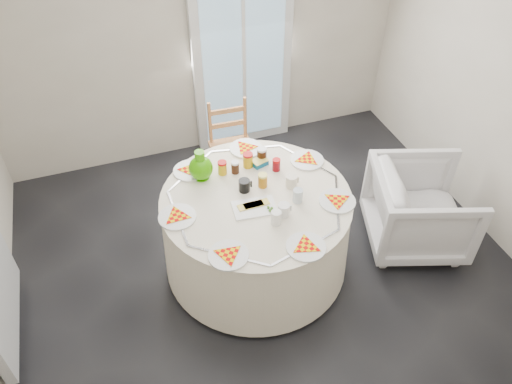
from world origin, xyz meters
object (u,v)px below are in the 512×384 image
object	(u,v)px
wooden_chair	(232,146)
armchair	(420,207)
table	(256,232)
green_pitcher	(201,165)
radiator	(1,300)

from	to	relation	value
wooden_chair	armchair	bearing A→B (deg)	-41.40
table	green_pitcher	distance (m)	0.69
radiator	armchair	size ratio (longest dim) A/B	1.25
radiator	table	distance (m)	1.88
radiator	wooden_chair	world-z (taller)	wooden_chair
armchair	wooden_chair	bearing A→B (deg)	63.81
green_pitcher	table	bearing A→B (deg)	-57.76
radiator	green_pitcher	world-z (taller)	green_pitcher
table	armchair	size ratio (longest dim) A/B	1.84
table	wooden_chair	xyz separation A→B (m)	(0.13, 1.03, 0.09)
armchair	green_pitcher	world-z (taller)	green_pitcher
table	green_pitcher	size ratio (longest dim) A/B	6.09
table	armchair	world-z (taller)	armchair
wooden_chair	armchair	xyz separation A→B (m)	(1.25, -1.22, -0.08)
wooden_chair	green_pitcher	world-z (taller)	green_pitcher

